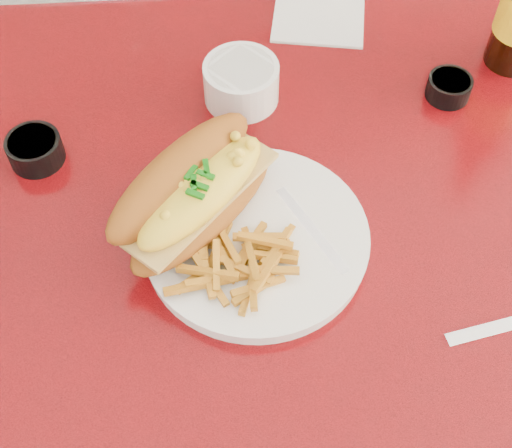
{
  "coord_description": "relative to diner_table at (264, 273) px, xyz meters",
  "views": [
    {
      "loc": [
        -0.05,
        -0.5,
        1.44
      ],
      "look_at": [
        -0.02,
        -0.06,
        0.81
      ],
      "focal_mm": 50.0,
      "sensor_mm": 36.0,
      "label": 1
    }
  ],
  "objects": [
    {
      "name": "sauce_cup_right",
      "position": [
        0.25,
        0.16,
        0.18
      ],
      "size": [
        0.07,
        0.07,
        0.03
      ],
      "rotation": [
        0.0,
        0.0,
        0.36
      ],
      "color": "black",
      "rests_on": "diner_table"
    },
    {
      "name": "fries_pile",
      "position": [
        -0.04,
        -0.1,
        0.19
      ],
      "size": [
        0.12,
        0.11,
        0.03
      ],
      "primitive_type": null,
      "rotation": [
        0.0,
        0.0,
        -0.19
      ],
      "color": "orange",
      "rests_on": "dinner_plate"
    },
    {
      "name": "gravy_ramekin",
      "position": [
        -0.02,
        0.17,
        0.19
      ],
      "size": [
        0.13,
        0.13,
        0.05
      ],
      "rotation": [
        0.0,
        0.0,
        0.37
      ],
      "color": "white",
      "rests_on": "diner_table"
    },
    {
      "name": "dinner_plate",
      "position": [
        -0.02,
        -0.06,
        0.17
      ],
      "size": [
        0.28,
        0.28,
        0.02
      ],
      "rotation": [
        0.0,
        0.0,
        0.09
      ],
      "color": "white",
      "rests_on": "diner_table"
    },
    {
      "name": "sauce_cup_left",
      "position": [
        -0.27,
        0.09,
        0.18
      ],
      "size": [
        0.08,
        0.08,
        0.03
      ],
      "rotation": [
        0.0,
        0.0,
        0.15
      ],
      "color": "black",
      "rests_on": "diner_table"
    },
    {
      "name": "diner_table",
      "position": [
        0.0,
        0.0,
        0.0
      ],
      "size": [
        1.23,
        0.83,
        0.77
      ],
      "color": "red",
      "rests_on": "ground"
    },
    {
      "name": "mac_hoagie",
      "position": [
        -0.08,
        -0.02,
        0.22
      ],
      "size": [
        0.23,
        0.23,
        0.1
      ],
      "rotation": [
        0.0,
        0.0,
        0.83
      ],
      "color": "#995318",
      "rests_on": "dinner_plate"
    },
    {
      "name": "ground",
      "position": [
        0.0,
        0.0,
        -0.61
      ],
      "size": [
        8.0,
        8.0,
        0.0
      ],
      "primitive_type": "plane",
      "color": "silver",
      "rests_on": "ground"
    },
    {
      "name": "fork",
      "position": [
        0.04,
        -0.04,
        0.18
      ],
      "size": [
        0.09,
        0.15,
        0.0
      ],
      "rotation": [
        0.0,
        0.0,
        2.05
      ],
      "color": "silver",
      "rests_on": "dinner_plate"
    },
    {
      "name": "paper_napkin",
      "position": [
        0.1,
        0.33,
        0.16
      ],
      "size": [
        0.15,
        0.15,
        0.0
      ],
      "primitive_type": "cube",
      "rotation": [
        0.0,
        0.0,
        -0.18
      ],
      "color": "white",
      "rests_on": "diner_table"
    },
    {
      "name": "booth_bench_far",
      "position": [
        0.0,
        0.81,
        -0.32
      ],
      "size": [
        1.2,
        0.51,
        0.9
      ],
      "color": "#9B0A0A",
      "rests_on": "ground"
    }
  ]
}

